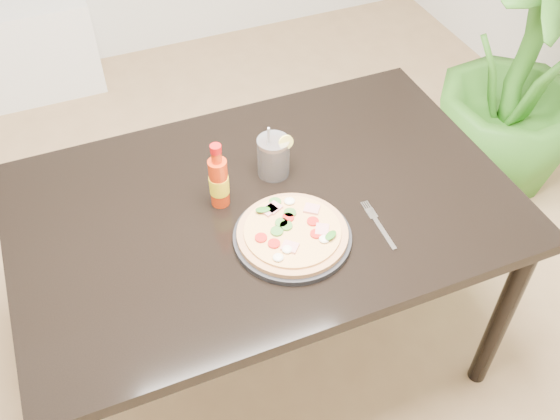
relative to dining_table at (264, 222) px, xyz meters
name	(u,v)px	position (x,y,z in m)	size (l,w,h in m)	color
floor	(244,373)	(-0.12, -0.07, -0.67)	(4.50, 4.50, 0.00)	#9E7A51
dining_table	(264,222)	(0.00, 0.00, 0.00)	(1.40, 0.90, 0.75)	black
plate	(292,237)	(0.02, -0.16, 0.09)	(0.31, 0.31, 0.02)	black
pizza	(292,232)	(0.02, -0.16, 0.11)	(0.29, 0.29, 0.03)	tan
hot_sauce_bottle	(219,181)	(-0.11, 0.04, 0.16)	(0.07, 0.07, 0.21)	red
cola_cup	(273,157)	(0.07, 0.10, 0.14)	(0.10, 0.09, 0.18)	black
fork	(378,223)	(0.25, -0.20, 0.09)	(0.03, 0.19, 0.00)	silver
houseplant	(522,73)	(1.31, 0.47, -0.10)	(0.63, 0.63, 1.13)	#2F6A1C
plant_pot	(494,158)	(1.31, 0.47, -0.56)	(0.28, 0.28, 0.22)	brown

